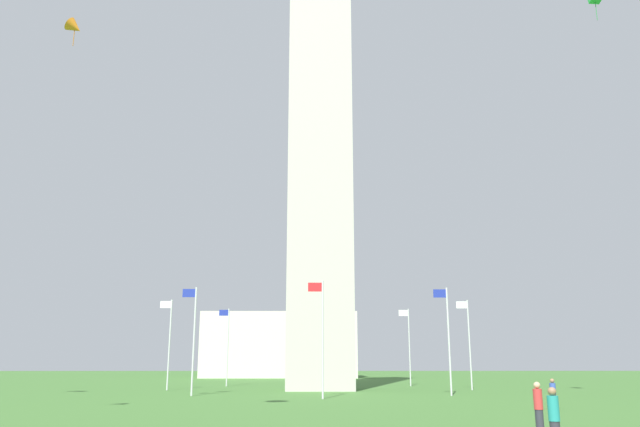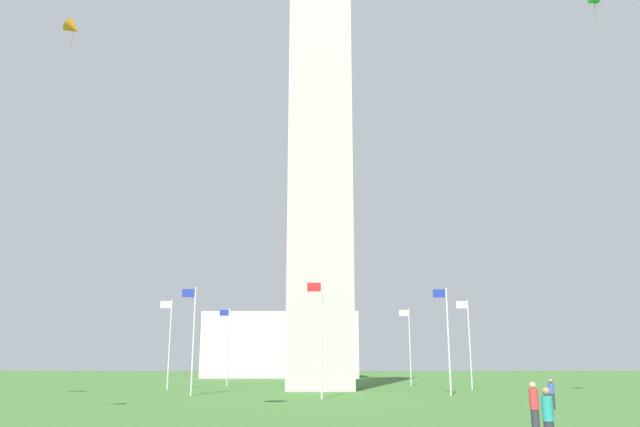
# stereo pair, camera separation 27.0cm
# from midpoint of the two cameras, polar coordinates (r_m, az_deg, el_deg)

# --- Properties ---
(ground_plane) EXTENTS (260.00, 260.00, 0.00)m
(ground_plane) POSITION_cam_midpoint_polar(r_m,az_deg,el_deg) (57.97, 0.14, -16.04)
(ground_plane) COLOR #3D6B2D
(obelisk_monument) EXTENTS (6.10, 6.10, 55.48)m
(obelisk_monument) POSITION_cam_midpoint_polar(r_m,az_deg,el_deg) (63.20, 0.12, 9.97)
(obelisk_monument) COLOR #B7B2A8
(obelisk_monument) RESTS_ON ground
(flagpole_n) EXTENTS (1.12, 0.14, 8.15)m
(flagpole_n) POSITION_cam_midpoint_polar(r_m,az_deg,el_deg) (59.44, -13.66, -11.30)
(flagpole_n) COLOR silver
(flagpole_n) RESTS_ON ground
(flagpole_ne) EXTENTS (1.12, 0.14, 8.15)m
(flagpole_ne) POSITION_cam_midpoint_polar(r_m,az_deg,el_deg) (49.04, -11.53, -11.00)
(flagpole_ne) COLOR silver
(flagpole_ne) RESTS_ON ground
(flagpole_e) EXTENTS (1.12, 0.14, 8.15)m
(flagpole_e) POSITION_cam_midpoint_polar(r_m,az_deg,el_deg) (44.13, 0.27, -11.00)
(flagpole_e) COLOR silver
(flagpole_e) RESTS_ON ground
(flagpole_se) EXTENTS (1.12, 0.14, 8.15)m
(flagpole_se) POSITION_cam_midpoint_polar(r_m,az_deg,el_deg) (49.28, 11.87, -10.99)
(flagpole_se) COLOR silver
(flagpole_se) RESTS_ON ground
(flagpole_s) EXTENTS (1.12, 0.14, 8.15)m
(flagpole_s) POSITION_cam_midpoint_polar(r_m,az_deg,el_deg) (59.73, 13.75, -11.30)
(flagpole_s) COLOR silver
(flagpole_s) RESTS_ON ground
(flagpole_sw) EXTENTS (1.12, 0.14, 8.15)m
(flagpole_sw) POSITION_cam_midpoint_polar(r_m,az_deg,el_deg) (68.53, 8.38, -11.79)
(flagpole_sw) COLOR silver
(flagpole_sw) RESTS_ON ground
(flagpole_w) EXTENTS (1.12, 0.14, 8.15)m
(flagpole_w) POSITION_cam_midpoint_polar(r_m,az_deg,el_deg) (71.79, -0.04, -12.01)
(flagpole_w) COLOR silver
(flagpole_w) RESTS_ON ground
(flagpole_nw) EXTENTS (1.12, 0.14, 8.15)m
(flagpole_nw) POSITION_cam_midpoint_polar(r_m,az_deg,el_deg) (68.35, -8.42, -11.79)
(flagpole_nw) COLOR silver
(flagpole_nw) RESTS_ON ground
(person_red_shirt) EXTENTS (0.32, 0.32, 1.76)m
(person_red_shirt) POSITION_cam_midpoint_polar(r_m,az_deg,el_deg) (24.45, 19.54, -16.56)
(person_red_shirt) COLOR #2D2D38
(person_red_shirt) RESTS_ON ground
(person_blue_shirt) EXTENTS (0.32, 0.32, 1.60)m
(person_blue_shirt) POSITION_cam_midpoint_polar(r_m,az_deg,el_deg) (36.81, 20.85, -15.35)
(person_blue_shirt) COLOR #2D2D38
(person_blue_shirt) RESTS_ON ground
(person_teal_shirt) EXTENTS (0.32, 0.32, 1.75)m
(person_teal_shirt) POSITION_cam_midpoint_polar(r_m,az_deg,el_deg) (19.83, 20.76, -17.34)
(person_teal_shirt) COLOR #2D2D38
(person_teal_shirt) RESTS_ON ground
(kite_orange_delta) EXTENTS (1.20, 0.98, 1.74)m
(kite_orange_delta) POSITION_cam_midpoint_polar(r_m,az_deg,el_deg) (40.19, -21.69, 15.66)
(kite_orange_delta) COLOR orange
(distant_building) EXTENTS (25.16, 14.66, 10.46)m
(distant_building) POSITION_cam_midpoint_polar(r_m,az_deg,el_deg) (107.17, -3.48, -12.10)
(distant_building) COLOR beige
(distant_building) RESTS_ON ground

